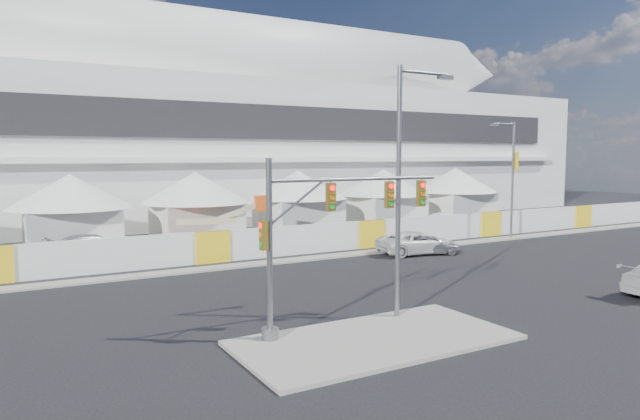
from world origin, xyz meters
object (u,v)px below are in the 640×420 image
sedan_silver (430,245)px  streetlight_curb (511,171)px  lot_car_a (449,222)px  streetlight_median (404,174)px  pickup_curb (417,243)px  lot_car_c (93,247)px  boom_lift (198,237)px  traffic_mast (314,236)px  lot_car_b (562,218)px

sedan_silver → streetlight_curb: size_ratio=0.42×
lot_car_a → streetlight_median: 29.22m
pickup_curb → lot_car_c: lot_car_c is taller
sedan_silver → boom_lift: bearing=78.4°
traffic_mast → streetlight_curb: (25.63, 13.75, 1.69)m
pickup_curb → traffic_mast: bearing=136.4°
lot_car_a → lot_car_b: 12.81m
streetlight_curb → lot_car_a: bearing=96.1°
sedan_silver → streetlight_median: (-11.13, -11.18, 5.26)m
streetlight_median → streetlight_curb: (21.45, 13.65, -0.50)m
lot_car_a → traffic_mast: 32.11m
lot_car_a → traffic_mast: (-24.96, -19.98, 2.95)m
lot_car_c → traffic_mast: bearing=-178.0°
pickup_curb → lot_car_a: (10.26, 8.08, 0.00)m
pickup_curb → boom_lift: bearing=64.1°
lot_car_c → streetlight_curb: streetlight_curb is taller
streetlight_median → streetlight_curb: streetlight_median is taller
sedan_silver → traffic_mast: bearing=148.6°
lot_car_c → streetlight_curb: (30.38, -7.00, 4.60)m
traffic_mast → lot_car_b: bearing=25.4°
pickup_curb → traffic_mast: (-14.70, -11.90, 2.95)m
lot_car_b → boom_lift: bearing=82.7°
lot_car_c → streetlight_median: (8.93, -20.65, 5.10)m
lot_car_b → lot_car_c: bearing=82.6°
lot_car_a → boom_lift: 22.89m
sedan_silver → lot_car_a: 12.99m
lot_car_b → traffic_mast: (-37.60, -17.87, 3.07)m
lot_car_a → boom_lift: size_ratio=0.60×
lot_car_a → lot_car_b: bearing=-74.3°
lot_car_b → streetlight_median: streetlight_median is taller
lot_car_c → streetlight_median: streetlight_median is taller
lot_car_c → traffic_mast: traffic_mast is taller
streetlight_curb → pickup_curb: bearing=-170.4°
sedan_silver → streetlight_curb: bearing=-54.2°
pickup_curb → lot_car_a: 13.06m
boom_lift → traffic_mast: bearing=-81.0°
lot_car_b → lot_car_c: lot_car_c is taller
traffic_mast → streetlight_median: (4.18, 0.10, 2.19)m
traffic_mast → streetlight_median: streetlight_median is taller
boom_lift → lot_car_c: bearing=-169.9°
pickup_curb → lot_car_a: bearing=-44.4°
streetlight_curb → boom_lift: bearing=164.7°
lot_car_b → streetlight_curb: bearing=105.5°
streetlight_curb → lot_car_b: bearing=19.0°
traffic_mast → boom_lift: (2.08, 20.18, -2.69)m
streetlight_median → lot_car_c: bearing=113.4°
lot_car_a → streetlight_curb: 7.80m
lot_car_c → pickup_curb: bearing=-125.3°
boom_lift → pickup_curb: bearing=-18.3°
boom_lift → lot_car_b: bearing=11.2°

